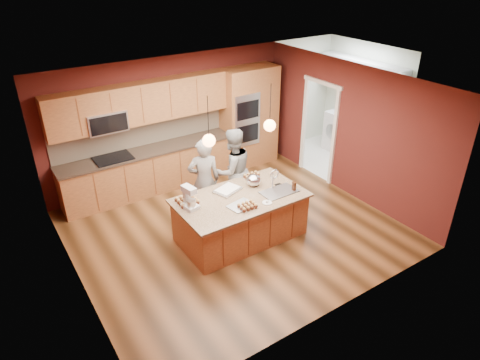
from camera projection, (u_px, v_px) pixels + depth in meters
floor at (233, 229)px, 7.91m from camera, size 5.50×5.50×0.00m
ceiling at (232, 85)px, 6.63m from camera, size 5.50×5.50×0.00m
wall_back at (170, 120)px, 9.11m from camera, size 5.50×0.00×5.50m
wall_front at (339, 235)px, 5.44m from camera, size 5.50×0.00×5.50m
wall_left at (66, 211)px, 5.94m from camera, size 0.00×5.00×5.00m
wall_right at (348, 130)px, 8.61m from camera, size 0.00×5.00×5.00m
cabinet_run at (146, 147)px, 8.77m from camera, size 3.74×0.64×2.30m
oven_column at (249, 117)px, 9.88m from camera, size 1.30×0.62×2.30m
doorway_trim at (318, 132)px, 9.33m from camera, size 0.08×1.11×2.20m
laundry_room at (362, 76)px, 9.98m from camera, size 2.60×2.70×2.70m
pendant_left at (209, 140)px, 6.47m from camera, size 0.20×0.20×0.80m
pendant_right at (270, 125)px, 7.03m from camera, size 0.20×0.20×0.80m
island at (241, 216)px, 7.51m from camera, size 2.23×1.25×1.20m
person_left at (204, 181)px, 7.85m from camera, size 0.69×0.57×1.63m
person_right at (233, 171)px, 8.14m from camera, size 0.83×0.65×1.68m
stand_mixer at (190, 199)px, 6.93m from camera, size 0.25×0.31×0.39m
sheet_cake at (228, 190)px, 7.49m from camera, size 0.54×0.46×0.05m
cooling_rack at (241, 205)px, 7.05m from camera, size 0.47×0.37×0.02m
mixing_bowl at (254, 180)px, 7.63m from camera, size 0.26×0.26×0.22m
plate at (267, 203)px, 7.14m from camera, size 0.17×0.17×0.01m
tumbler at (294, 186)px, 7.49m from camera, size 0.08×0.08×0.16m
phone at (278, 184)px, 7.70m from camera, size 0.12×0.07×0.01m
cupcakes_left at (187, 200)px, 7.14m from camera, size 0.35×0.35×0.08m
cupcakes_rack at (247, 205)px, 6.98m from camera, size 0.31×0.23×0.07m
cupcakes_right at (251, 175)px, 7.96m from camera, size 0.32×0.16×0.07m
washer at (358, 138)px, 10.41m from camera, size 0.66×0.68×1.02m
dryer at (340, 131)px, 10.85m from camera, size 0.66×0.68×1.00m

